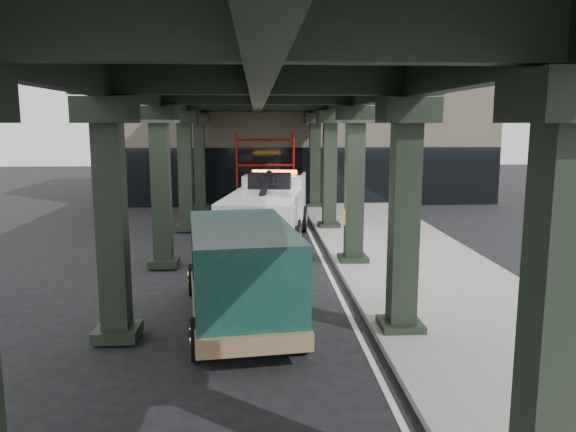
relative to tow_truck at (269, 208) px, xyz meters
name	(u,v)px	position (x,y,z in m)	size (l,w,h in m)	color
ground	(274,284)	(0.02, -5.48, -1.35)	(90.00, 90.00, 0.00)	black
sidewalk	(411,262)	(4.52, -3.48, -1.27)	(5.00, 40.00, 0.15)	gray
lane_stripe	(325,265)	(1.72, -3.48, -1.34)	(0.12, 38.00, 0.01)	silver
viaduct	(258,91)	(-0.38, -3.48, 4.11)	(7.40, 32.00, 6.40)	black
building	(296,131)	(2.02, 14.52, 2.65)	(22.00, 10.00, 8.00)	#C6B793
scaffolding	(265,168)	(0.02, 9.17, 0.76)	(3.08, 0.88, 4.00)	red
tow_truck	(269,208)	(0.00, 0.00, 0.00)	(3.53, 8.65, 2.76)	black
towed_van	(240,270)	(-0.83, -8.63, -0.10)	(2.90, 5.96, 2.33)	#103A33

